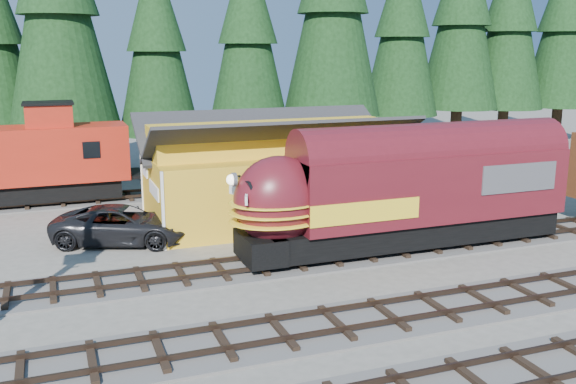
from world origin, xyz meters
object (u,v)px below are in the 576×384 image
object	(u,v)px
caboose	(34,159)
pickup_truck_a	(122,225)
locomotive	(397,196)
depot	(275,162)

from	to	relation	value
caboose	pickup_truck_a	world-z (taller)	caboose
locomotive	caboose	size ratio (longest dim) A/B	1.50
depot	pickup_truck_a	world-z (taller)	depot
caboose	pickup_truck_a	distance (m)	9.63
depot	locomotive	size ratio (longest dim) A/B	0.86
caboose	pickup_truck_a	size ratio (longest dim) A/B	1.66
depot	locomotive	bearing A→B (deg)	-64.60
depot	caboose	world-z (taller)	caboose
pickup_truck_a	locomotive	bearing A→B (deg)	-95.56
pickup_truck_a	caboose	bearing A→B (deg)	42.81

